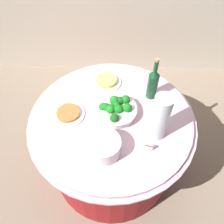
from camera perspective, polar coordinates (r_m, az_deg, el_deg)
The scene contains 10 objects.
ground_plane at distance 2.27m, azimuth 0.00°, elevation -12.47°, with size 6.00×6.00×0.00m, color gray.
buffet_table at distance 1.94m, azimuth 0.00°, elevation -7.62°, with size 1.16×1.16×0.74m.
broccoli_bowl at distance 1.62m, azimuth 0.96°, elevation 0.61°, with size 0.28×0.28×0.11m.
plate_stack at distance 1.45m, azimuth -2.03°, elevation -8.13°, with size 0.21×0.21×0.11m.
wine_bottle at distance 1.69m, azimuth 9.67°, elevation 6.78°, with size 0.07×0.07×0.34m.
decorative_fruit_vase at distance 1.47m, azimuth 11.19°, elevation -1.75°, with size 0.11×0.11×0.34m.
serving_tongs at distance 1.87m, azimuth 8.00°, elevation 7.06°, with size 0.17×0.09×0.01m.
food_plate_peanuts at distance 1.67m, azimuth -10.29°, elevation -0.38°, with size 0.22×0.22×0.03m.
food_plate_noodles at distance 1.84m, azimuth -1.33°, elevation 7.29°, with size 0.22×0.22×0.04m.
label_placard_front at distance 1.49m, azimuth 8.72°, elevation -8.14°, with size 0.05×0.02×0.05m.
Camera 1 is at (0.03, -0.99, 2.04)m, focal length 38.62 mm.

